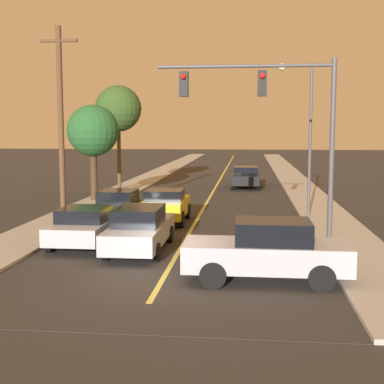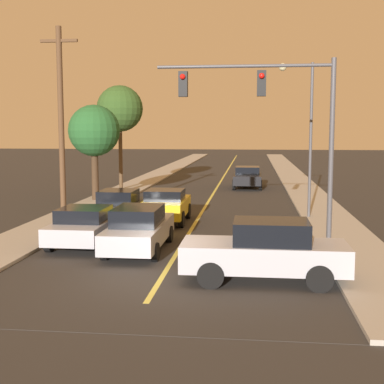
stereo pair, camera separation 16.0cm
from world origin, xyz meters
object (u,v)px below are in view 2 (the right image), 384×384
(car_near_lane_front, at_px, (139,229))
(traffic_signal_mast, at_px, (275,111))
(car_crossing_right, at_px, (266,251))
(streetlamp_right, at_px, (303,120))
(tree_left_far, at_px, (94,131))
(utility_pole_left, at_px, (61,124))
(car_outer_lane_second, at_px, (119,205))
(car_far_oncoming, at_px, (247,177))
(car_near_lane_second, at_px, (165,205))
(tree_left_near, at_px, (120,109))
(car_outer_lane_front, at_px, (85,225))

(car_near_lane_front, distance_m, traffic_signal_mast, 6.38)
(car_crossing_right, bearing_deg, streetlamp_right, -10.17)
(car_crossing_right, height_order, tree_left_far, tree_left_far)
(streetlamp_right, bearing_deg, utility_pole_left, -160.71)
(utility_pole_left, bearing_deg, tree_left_far, 97.69)
(traffic_signal_mast, xyz_separation_m, tree_left_far, (-10.05, 11.37, -0.76))
(car_near_lane_front, bearing_deg, traffic_signal_mast, 13.53)
(tree_left_far, bearing_deg, car_crossing_right, -58.66)
(car_outer_lane_second, bearing_deg, traffic_signal_mast, -33.96)
(car_crossing_right, distance_m, traffic_signal_mast, 6.09)
(utility_pole_left, bearing_deg, car_far_oncoming, 65.44)
(car_near_lane_second, height_order, tree_left_far, tree_left_far)
(car_outer_lane_second, distance_m, streetlamp_right, 9.56)
(utility_pole_left, bearing_deg, tree_left_near, 94.08)
(tree_left_far, bearing_deg, traffic_signal_mast, -48.52)
(utility_pole_left, height_order, tree_left_near, utility_pole_left)
(car_near_lane_second, distance_m, traffic_signal_mast, 7.81)
(car_near_lane_front, xyz_separation_m, car_near_lane_second, (0.00, 5.80, 0.02))
(car_near_lane_second, bearing_deg, utility_pole_left, -155.21)
(car_near_lane_second, bearing_deg, car_near_lane_front, -90.00)
(traffic_signal_mast, distance_m, utility_pole_left, 9.31)
(car_outer_lane_front, distance_m, streetlamp_right, 11.63)
(traffic_signal_mast, bearing_deg, tree_left_far, 131.48)
(traffic_signal_mast, relative_size, tree_left_far, 1.19)
(car_near_lane_second, relative_size, car_outer_lane_second, 0.93)
(traffic_signal_mast, relative_size, tree_left_near, 0.93)
(traffic_signal_mast, bearing_deg, car_outer_lane_second, 146.04)
(tree_left_far, bearing_deg, car_far_oncoming, 43.18)
(car_outer_lane_front, distance_m, car_crossing_right, 7.72)
(car_far_oncoming, bearing_deg, car_near_lane_front, 80.19)
(car_outer_lane_front, bearing_deg, car_outer_lane_second, 90.00)
(traffic_signal_mast, bearing_deg, utility_pole_left, 162.84)
(tree_left_far, bearing_deg, car_outer_lane_second, -64.89)
(car_outer_lane_front, height_order, tree_left_near, tree_left_near)
(car_far_oncoming, xyz_separation_m, streetlamp_right, (2.71, -13.35, 3.93))
(car_outer_lane_second, distance_m, tree_left_far, 8.17)
(car_far_oncoming, xyz_separation_m, tree_left_far, (-8.94, -8.39, 3.35))
(tree_left_near, bearing_deg, streetlamp_right, -42.79)
(car_near_lane_second, xyz_separation_m, car_far_oncoming, (3.61, 15.10, 0.01))
(car_crossing_right, relative_size, traffic_signal_mast, 0.70)
(car_near_lane_front, distance_m, car_crossing_right, 5.53)
(car_outer_lane_front, bearing_deg, traffic_signal_mast, 3.63)
(car_outer_lane_second, bearing_deg, car_far_oncoming, 69.04)
(car_near_lane_second, relative_size, utility_pole_left, 0.46)
(car_outer_lane_front, bearing_deg, streetlamp_right, 38.86)
(car_crossing_right, xyz_separation_m, streetlamp_right, (1.97, 10.96, 3.86))
(car_near_lane_front, relative_size, traffic_signal_mast, 0.74)
(car_outer_lane_second, height_order, traffic_signal_mast, traffic_signal_mast)
(tree_left_far, bearing_deg, streetlamp_right, -23.03)
(car_far_oncoming, distance_m, traffic_signal_mast, 20.22)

